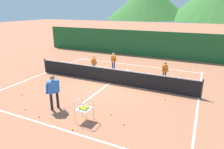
% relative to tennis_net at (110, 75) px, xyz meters
% --- Properties ---
extents(ground_plane, '(120.00, 120.00, 0.00)m').
position_rel_tennis_net_xyz_m(ground_plane, '(0.00, 0.00, -0.50)').
color(ground_plane, '#A86647').
extents(line_baseline_near, '(10.44, 0.08, 0.01)m').
position_rel_tennis_net_xyz_m(line_baseline_near, '(0.00, -5.41, -0.50)').
color(line_baseline_near, white).
rests_on(line_baseline_near, ground).
extents(line_baseline_far, '(10.44, 0.08, 0.01)m').
position_rel_tennis_net_xyz_m(line_baseline_far, '(0.00, 4.63, -0.50)').
color(line_baseline_far, white).
rests_on(line_baseline_far, ground).
extents(line_sideline_west, '(0.08, 10.04, 0.01)m').
position_rel_tennis_net_xyz_m(line_sideline_west, '(-5.22, 0.00, -0.50)').
color(line_sideline_west, white).
rests_on(line_sideline_west, ground).
extents(line_sideline_east, '(0.08, 10.04, 0.01)m').
position_rel_tennis_net_xyz_m(line_sideline_east, '(5.22, 0.00, -0.50)').
color(line_sideline_east, white).
rests_on(line_sideline_east, ground).
extents(line_service_center, '(0.08, 6.35, 0.01)m').
position_rel_tennis_net_xyz_m(line_service_center, '(0.00, 0.00, -0.50)').
color(line_service_center, white).
rests_on(line_service_center, ground).
extents(tennis_net, '(10.69, 0.08, 1.05)m').
position_rel_tennis_net_xyz_m(tennis_net, '(0.00, 0.00, 0.00)').
color(tennis_net, '#333338').
rests_on(tennis_net, ground).
extents(instructor, '(0.48, 0.83, 1.67)m').
position_rel_tennis_net_xyz_m(instructor, '(-0.87, -4.17, 0.50)').
color(instructor, black).
rests_on(instructor, ground).
extents(student_0, '(0.40, 0.59, 1.21)m').
position_rel_tennis_net_xyz_m(student_0, '(-2.10, 1.62, 0.23)').
color(student_0, black).
rests_on(student_0, ground).
extents(student_1, '(0.41, 0.66, 1.31)m').
position_rel_tennis_net_xyz_m(student_1, '(-1.01, 2.71, 0.29)').
color(student_1, navy).
rests_on(student_1, ground).
extents(student_2, '(0.41, 0.69, 1.27)m').
position_rel_tennis_net_xyz_m(student_2, '(3.02, 1.88, 0.26)').
color(student_2, navy).
rests_on(student_2, ground).
extents(ball_cart, '(0.58, 0.58, 0.90)m').
position_rel_tennis_net_xyz_m(ball_cart, '(0.95, -4.48, 0.08)').
color(ball_cart, '#B7B7BC').
rests_on(ball_cart, ground).
extents(tennis_ball_0, '(0.07, 0.07, 0.07)m').
position_rel_tennis_net_xyz_m(tennis_ball_0, '(-2.08, -4.84, -0.47)').
color(tennis_ball_0, yellow).
rests_on(tennis_ball_0, ground).
extents(tennis_ball_1, '(0.07, 0.07, 0.07)m').
position_rel_tennis_net_xyz_m(tennis_ball_1, '(2.56, -4.09, -0.47)').
color(tennis_ball_1, yellow).
rests_on(tennis_ball_1, ground).
extents(tennis_ball_2, '(0.07, 0.07, 0.07)m').
position_rel_tennis_net_xyz_m(tennis_ball_2, '(0.90, -5.26, -0.47)').
color(tennis_ball_2, yellow).
rests_on(tennis_ball_2, ground).
extents(tennis_ball_3, '(0.07, 0.07, 0.07)m').
position_rel_tennis_net_xyz_m(tennis_ball_3, '(1.75, -3.57, -0.47)').
color(tennis_ball_3, yellow).
rests_on(tennis_ball_3, ground).
extents(tennis_ball_4, '(0.07, 0.07, 0.07)m').
position_rel_tennis_net_xyz_m(tennis_ball_4, '(-1.81, -1.00, -0.47)').
color(tennis_ball_4, yellow).
rests_on(tennis_ball_4, ground).
extents(tennis_ball_5, '(0.07, 0.07, 0.07)m').
position_rel_tennis_net_xyz_m(tennis_ball_5, '(-3.56, -1.77, -0.47)').
color(tennis_ball_5, yellow).
rests_on(tennis_ball_5, ground).
extents(tennis_ball_6, '(0.07, 0.07, 0.07)m').
position_rel_tennis_net_xyz_m(tennis_ball_6, '(3.64, -1.02, -0.47)').
color(tennis_ball_6, yellow).
rests_on(tennis_ball_6, ground).
extents(tennis_ball_7, '(0.07, 0.07, 0.07)m').
position_rel_tennis_net_xyz_m(tennis_ball_7, '(-3.57, -3.74, -0.47)').
color(tennis_ball_7, yellow).
rests_on(tennis_ball_7, ground).
extents(tennis_ball_8, '(0.07, 0.07, 0.07)m').
position_rel_tennis_net_xyz_m(tennis_ball_8, '(-0.97, -5.09, -0.47)').
color(tennis_ball_8, yellow).
rests_on(tennis_ball_8, ground).
extents(windscreen_fence, '(22.96, 0.08, 2.48)m').
position_rel_tennis_net_xyz_m(windscreen_fence, '(0.00, 8.15, 0.74)').
color(windscreen_fence, '#1E5B2D').
rests_on(windscreen_fence, ground).
extents(hill_0, '(36.33, 36.33, 14.85)m').
position_rel_tennis_net_xyz_m(hill_0, '(-19.55, 79.20, 6.93)').
color(hill_0, '#38702D').
rests_on(hill_0, ground).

